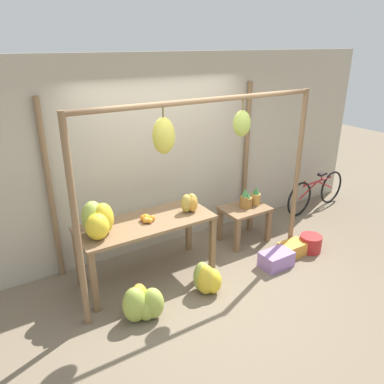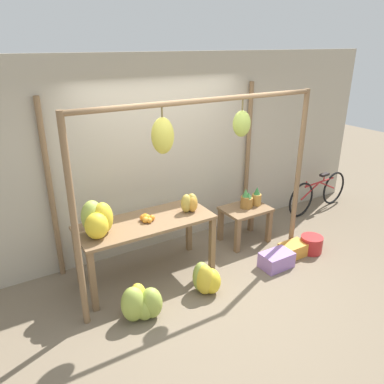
{
  "view_description": "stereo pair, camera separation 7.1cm",
  "coord_description": "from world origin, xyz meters",
  "views": [
    {
      "loc": [
        -2.35,
        -3.25,
        2.92
      ],
      "look_at": [
        0.09,
        0.64,
        1.07
      ],
      "focal_mm": 35.0,
      "sensor_mm": 36.0,
      "label": 1
    },
    {
      "loc": [
        -2.29,
        -3.28,
        2.92
      ],
      "look_at": [
        0.09,
        0.64,
        1.07
      ],
      "focal_mm": 35.0,
      "sensor_mm": 36.0,
      "label": 2
    }
  ],
  "objects": [
    {
      "name": "ground_plane",
      "position": [
        0.0,
        0.0,
        0.0
      ],
      "size": [
        20.0,
        20.0,
        0.0
      ],
      "primitive_type": "plane",
      "color": "#756651"
    },
    {
      "name": "blue_bucket",
      "position": [
        1.74,
        -0.05,
        0.12
      ],
      "size": [
        0.32,
        0.32,
        0.25
      ],
      "color": "#AD2323",
      "rests_on": "ground_plane"
    },
    {
      "name": "display_table_side",
      "position": [
        1.11,
        0.73,
        0.43
      ],
      "size": [
        0.71,
        0.53,
        0.56
      ],
      "color": "brown",
      "rests_on": "ground_plane"
    },
    {
      "name": "banana_pile_ground_right",
      "position": [
        -0.13,
        -0.05,
        0.19
      ],
      "size": [
        0.37,
        0.39,
        0.41
      ],
      "color": "yellow",
      "rests_on": "ground_plane"
    },
    {
      "name": "banana_pile_on_table",
      "position": [
        -1.21,
        0.61,
        1.0
      ],
      "size": [
        0.42,
        0.46,
        0.41
      ],
      "color": "yellow",
      "rests_on": "display_table_main"
    },
    {
      "name": "pineapple_cluster",
      "position": [
        1.18,
        0.73,
        0.68
      ],
      "size": [
        0.37,
        0.17,
        0.31
      ],
      "color": "olive",
      "rests_on": "display_table_side"
    },
    {
      "name": "fruit_crate_purple",
      "position": [
        1.44,
        0.01,
        0.1
      ],
      "size": [
        0.4,
        0.26,
        0.2
      ],
      "color": "orange",
      "rests_on": "ground_plane"
    },
    {
      "name": "shop_wall_back",
      "position": [
        0.0,
        1.39,
        1.4
      ],
      "size": [
        8.0,
        0.08,
        2.8
      ],
      "color": "#B2A893",
      "rests_on": "ground_plane"
    },
    {
      "name": "banana_pile_ground_left",
      "position": [
        -1.01,
        -0.06,
        0.2
      ],
      "size": [
        0.52,
        0.46,
        0.43
      ],
      "color": "#9EB247",
      "rests_on": "ground_plane"
    },
    {
      "name": "papaya_pile",
      "position": [
        0.02,
        0.6,
        0.94
      ],
      "size": [
        0.28,
        0.23,
        0.25
      ],
      "color": "#B2993D",
      "rests_on": "display_table_main"
    },
    {
      "name": "parked_bicycle",
      "position": [
        3.0,
        0.95,
        0.34
      ],
      "size": [
        1.6,
        0.18,
        0.68
      ],
      "color": "black",
      "rests_on": "ground_plane"
    },
    {
      "name": "orange_pile",
      "position": [
        -0.59,
        0.64,
        0.86
      ],
      "size": [
        0.17,
        0.19,
        0.09
      ],
      "color": "orange",
      "rests_on": "display_table_main"
    },
    {
      "name": "stall_awning",
      "position": [
        -0.05,
        0.46,
        1.63
      ],
      "size": [
        3.19,
        1.26,
        2.35
      ],
      "color": "brown",
      "rests_on": "ground_plane"
    },
    {
      "name": "display_table_main",
      "position": [
        -0.59,
        0.64,
        0.7
      ],
      "size": [
        1.73,
        0.71,
        0.82
      ],
      "color": "brown",
      "rests_on": "ground_plane"
    },
    {
      "name": "fruit_crate_white",
      "position": [
        1.02,
        -0.09,
        0.11
      ],
      "size": [
        0.44,
        0.29,
        0.22
      ],
      "color": "#9970B7",
      "rests_on": "ground_plane"
    }
  ]
}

